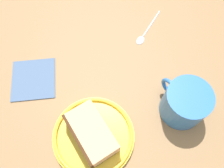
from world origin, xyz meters
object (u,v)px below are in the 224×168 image
Objects in this scene: cake_slice at (91,134)px; teaspoon at (145,34)px; small_plate at (93,136)px; folded_napkin at (33,79)px; tea_mug at (185,103)px.

cake_slice is 31.02cm from teaspoon.
small_plate reaches higher than folded_napkin.
cake_slice reaches higher than folded_napkin.
small_plate is at bearing -141.98° from teaspoon.
small_plate is at bearing 5.22° from cake_slice.
small_plate is 1.53× the size of teaspoon.
small_plate is 1.47× the size of cake_slice.
small_plate is at bearing -69.83° from folded_napkin.
teaspoon is 1.07× the size of folded_napkin.
folded_napkin is (-31.32, 0.77, -0.05)cm from teaspoon.
cake_slice is (-0.27, -0.02, 2.86)cm from small_plate.
cake_slice is 1.04× the size of teaspoon.
cake_slice is at bearing -174.78° from small_plate.
teaspoon is at bearing 81.01° from tea_mug.
teaspoon is (24.11, 18.86, -0.52)cm from small_plate.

